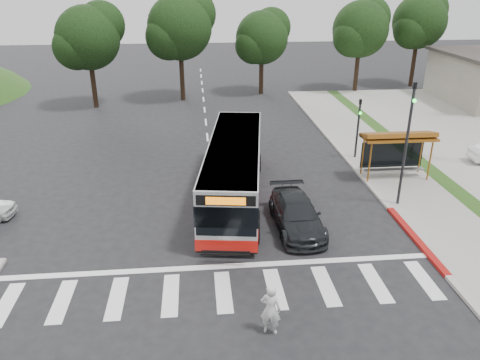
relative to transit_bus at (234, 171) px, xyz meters
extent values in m
plane|color=black|center=(-1.14, -3.29, -1.57)|extent=(140.00, 140.00, 0.00)
cube|color=gray|center=(9.86, 4.71, -1.51)|extent=(4.00, 40.00, 0.12)
cube|color=#9E9991|center=(7.86, 4.71, -1.50)|extent=(0.30, 40.00, 0.15)
cube|color=maroon|center=(7.86, -5.29, -1.50)|extent=(0.32, 6.00, 0.15)
cube|color=silver|center=(-1.14, -8.29, -1.57)|extent=(18.00, 2.60, 0.01)
cylinder|color=#8F5317|center=(7.86, 1.11, -0.30)|extent=(0.10, 0.10, 2.30)
cylinder|color=#8F5317|center=(11.46, 1.11, -0.30)|extent=(0.10, 0.10, 2.30)
cylinder|color=#8F5317|center=(7.86, 2.31, -0.30)|extent=(0.10, 0.10, 2.30)
cylinder|color=#8F5317|center=(11.46, 2.31, -0.30)|extent=(0.10, 0.10, 2.30)
cube|color=#8F5317|center=(9.66, 1.71, 1.00)|extent=(4.20, 1.60, 0.12)
cube|color=#8F5317|center=(9.66, 1.76, 1.15)|extent=(4.20, 1.32, 0.51)
cube|color=black|center=(9.66, 2.31, -0.25)|extent=(3.80, 0.06, 1.60)
cube|color=gray|center=(9.66, 1.71, -1.00)|extent=(3.60, 0.40, 0.08)
cylinder|color=black|center=(8.46, -1.79, 1.68)|extent=(0.14, 0.14, 6.50)
imported|color=black|center=(8.46, -1.79, 4.43)|extent=(0.16, 0.20, 1.00)
sphere|color=#19E533|center=(8.46, -1.97, 4.08)|extent=(0.18, 0.18, 0.18)
cylinder|color=black|center=(8.46, 5.21, 0.43)|extent=(0.14, 0.14, 4.00)
imported|color=black|center=(8.46, 5.21, 1.93)|extent=(0.16, 0.20, 1.00)
sphere|color=#19E533|center=(8.46, 5.03, 1.58)|extent=(0.18, 0.18, 0.18)
cylinder|color=black|center=(14.86, 24.71, 0.73)|extent=(0.44, 0.44, 4.40)
sphere|color=black|center=(14.86, 24.71, 4.73)|extent=(5.60, 5.60, 5.60)
sphere|color=black|center=(15.98, 25.55, 5.73)|extent=(4.20, 4.20, 4.20)
sphere|color=black|center=(13.88, 24.01, 4.03)|extent=(3.92, 3.92, 3.92)
cylinder|color=black|center=(21.86, 26.71, 0.85)|extent=(0.44, 0.44, 4.84)
sphere|color=black|center=(21.86, 26.71, 5.25)|extent=(5.60, 5.60, 5.60)
sphere|color=black|center=(22.98, 27.55, 6.35)|extent=(4.20, 4.20, 4.20)
sphere|color=black|center=(20.88, 26.01, 4.48)|extent=(3.92, 3.92, 3.92)
cylinder|color=black|center=(-3.14, 22.71, 0.85)|extent=(0.44, 0.44, 4.84)
sphere|color=black|center=(-3.14, 22.71, 5.25)|extent=(6.00, 6.00, 6.00)
sphere|color=black|center=(-1.94, 23.61, 6.35)|extent=(4.50, 4.50, 4.50)
sphere|color=black|center=(-4.19, 21.96, 4.48)|extent=(4.20, 4.20, 4.20)
cylinder|color=black|center=(4.86, 24.71, 0.41)|extent=(0.44, 0.44, 3.96)
sphere|color=black|center=(4.86, 24.71, 4.01)|extent=(5.20, 5.20, 5.20)
sphere|color=black|center=(5.90, 25.49, 4.91)|extent=(3.90, 3.90, 3.90)
sphere|color=black|center=(3.95, 24.06, 3.38)|extent=(3.64, 3.64, 3.64)
cylinder|color=black|center=(-11.14, 20.71, 0.63)|extent=(0.44, 0.44, 4.40)
sphere|color=black|center=(-11.14, 20.71, 4.63)|extent=(5.60, 5.60, 5.60)
sphere|color=black|center=(-10.02, 21.55, 5.63)|extent=(4.20, 4.20, 4.20)
sphere|color=black|center=(-12.12, 20.01, 3.93)|extent=(3.92, 3.92, 3.92)
imported|color=silver|center=(0.28, -10.65, -0.63)|extent=(0.80, 0.66, 1.89)
imported|color=black|center=(2.63, -3.66, -0.84)|extent=(2.16, 5.11, 1.47)
camera|label=1|loc=(-1.92, -22.98, 9.45)|focal=35.00mm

